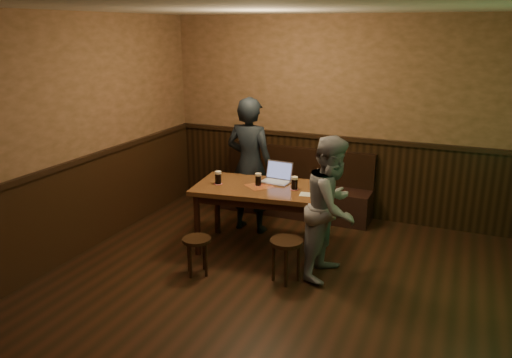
{
  "coord_description": "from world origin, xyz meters",
  "views": [
    {
      "loc": [
        1.66,
        -3.82,
        2.62
      ],
      "look_at": [
        -0.53,
        1.29,
        0.93
      ],
      "focal_mm": 35.0,
      "sensor_mm": 36.0,
      "label": 1
    }
  ],
  "objects": [
    {
      "name": "room",
      "position": [
        0.0,
        0.22,
        1.2
      ],
      "size": [
        5.04,
        6.04,
        2.84
      ],
      "color": "black",
      "rests_on": "ground"
    },
    {
      "name": "bench",
      "position": [
        -0.52,
        2.75,
        0.31
      ],
      "size": [
        2.2,
        0.5,
        0.95
      ],
      "color": "black",
      "rests_on": "ground"
    },
    {
      "name": "pub_table",
      "position": [
        -0.52,
        1.39,
        0.7
      ],
      "size": [
        1.62,
        1.06,
        0.82
      ],
      "rotation": [
        0.0,
        0.0,
        0.13
      ],
      "color": "#532B17",
      "rests_on": "ground"
    },
    {
      "name": "stool_left",
      "position": [
        -0.9,
        0.52,
        0.34
      ],
      "size": [
        0.36,
        0.36,
        0.43
      ],
      "rotation": [
        0.0,
        0.0,
        -0.15
      ],
      "color": "black",
      "rests_on": "ground"
    },
    {
      "name": "stool_right",
      "position": [
        0.05,
        0.75,
        0.38
      ],
      "size": [
        0.46,
        0.46,
        0.48
      ],
      "rotation": [
        0.0,
        0.0,
        0.37
      ],
      "color": "black",
      "rests_on": "ground"
    },
    {
      "name": "pint_left",
      "position": [
        -1.01,
        1.27,
        0.89
      ],
      "size": [
        0.1,
        0.1,
        0.16
      ],
      "color": "#A31428",
      "rests_on": "pub_table"
    },
    {
      "name": "pint_mid",
      "position": [
        -0.55,
        1.4,
        0.89
      ],
      "size": [
        0.1,
        0.1,
        0.15
      ],
      "color": "#A31428",
      "rests_on": "pub_table"
    },
    {
      "name": "pint_right",
      "position": [
        -0.1,
        1.43,
        0.89
      ],
      "size": [
        0.1,
        0.1,
        0.16
      ],
      "color": "#A31428",
      "rests_on": "pub_table"
    },
    {
      "name": "laptop",
      "position": [
        -0.39,
        1.64,
        0.87
      ],
      "size": [
        0.36,
        0.3,
        0.24
      ],
      "rotation": [
        0.0,
        0.0,
        -0.07
      ],
      "color": "silver",
      "rests_on": "pub_table"
    },
    {
      "name": "menu",
      "position": [
        0.12,
        1.31,
        0.81
      ],
      "size": [
        0.24,
        0.18,
        0.0
      ],
      "primitive_type": "cube",
      "rotation": [
        0.0,
        0.0,
        0.14
      ],
      "color": "silver",
      "rests_on": "pub_table"
    },
    {
      "name": "person_suit",
      "position": [
        -0.89,
        1.92,
        0.9
      ],
      "size": [
        0.68,
        0.47,
        1.79
      ],
      "primitive_type": "imported",
      "rotation": [
        0.0,
        0.0,
        3.07
      ],
      "color": "black",
      "rests_on": "ground"
    },
    {
      "name": "person_grey",
      "position": [
        0.44,
        1.1,
        0.78
      ],
      "size": [
        0.67,
        0.82,
        1.56
      ],
      "primitive_type": "imported",
      "rotation": [
        0.0,
        0.0,
        1.46
      ],
      "color": "gray",
      "rests_on": "ground"
    }
  ]
}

